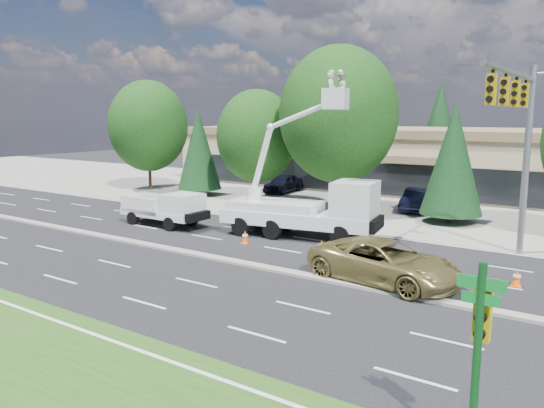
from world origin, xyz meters
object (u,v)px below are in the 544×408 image
Objects in this scene: signal_mast at (522,130)px; minivan at (384,262)px; street_sign_pole at (479,340)px; bucket_truck at (310,203)px; utility_pickup at (167,212)px.

signal_mast is 8.74m from minivan.
bucket_truck reaches higher than street_sign_pole.
bucket_truck is at bearing 14.32° from utility_pickup.
street_sign_pole is (1.97, -15.45, -3.61)m from signal_mast.
signal_mast is 1.13× the size of bucket_truck.
bucket_truck reaches higher than signal_mast.
bucket_truck is at bearing 129.61° from street_sign_pole.
bucket_truck reaches higher than minivan.
bucket_truck is 8.37m from minivan.
utility_pickup is 15.57m from minivan.
bucket_truck is (-10.22, -0.72, -4.12)m from signal_mast.
signal_mast is 2.54× the size of street_sign_pole.
signal_mast reaches higher than utility_pickup.
minivan is at bearing -10.70° from utility_pickup.
signal_mast is at bearing 9.24° from utility_pickup.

